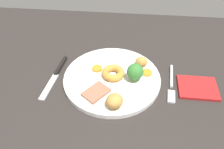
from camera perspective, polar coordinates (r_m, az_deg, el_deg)
The scene contains 12 objects.
dining_table at distance 71.50cm, azimuth -0.55°, elevation -3.00°, with size 120.00×84.00×3.60cm, color #2B2623.
dinner_plate at distance 70.42cm, azimuth -0.00°, elevation -1.02°, with size 28.32×28.32×1.40cm, color white.
meat_slice_main at distance 65.24cm, azimuth -3.83°, elevation -4.26°, with size 6.93×4.89×0.80cm, color #9E664C.
yorkshire_pudding at distance 69.69cm, azimuth 0.27°, elevation 0.38°, with size 6.68×6.68×2.10cm, color #C68938.
roast_potato_left at distance 61.05cm, azimuth 0.58°, elevation -6.34°, with size 4.30×4.56×3.77cm, color #BC8C42.
roast_potato_right at distance 73.47cm, azimuth 7.05°, elevation 3.08°, with size 3.65×3.08×2.98cm, color #BC8C42.
carrot_coin_front at distance 72.36cm, azimuth -3.56°, elevation 1.42°, with size 3.09×3.09×0.65cm, color orange.
carrot_coin_back at distance 71.65cm, azimuth 8.30°, elevation 0.44°, with size 3.07×3.07×0.58cm, color orange.
broccoli_floret at distance 67.42cm, azimuth 5.53°, elevation 0.64°, with size 4.72×4.72×5.45cm.
fork at distance 71.37cm, azimuth 13.96°, elevation -2.24°, with size 2.76×15.32×0.90cm.
knife at distance 74.57cm, azimuth -13.05°, elevation 0.37°, with size 3.81×18.53×1.20cm.
folded_napkin at distance 72.36cm, azimuth 19.74°, elevation -3.07°, with size 11.00×9.00×0.80cm, color red.
Camera 1 is at (-5.45, 49.58, 53.04)cm, focal length 38.39 mm.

